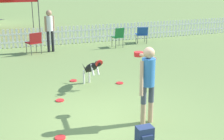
{
  "coord_description": "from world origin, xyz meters",
  "views": [
    {
      "loc": [
        -1.94,
        -5.89,
        3.11
      ],
      "look_at": [
        0.56,
        1.13,
        0.81
      ],
      "focal_mm": 50.0,
      "sensor_mm": 36.0,
      "label": 1
    }
  ],
  "objects": [
    {
      "name": "backpack_on_grass",
      "position": [
        0.42,
        -1.13,
        0.18
      ],
      "size": [
        0.32,
        0.26,
        0.36
      ],
      "color": "navy",
      "rests_on": "ground_plane"
    },
    {
      "name": "frisbee_near_dog",
      "position": [
        -0.05,
        2.93,
        0.01
      ],
      "size": [
        0.21,
        0.21,
        0.02
      ],
      "color": "red",
      "rests_on": "ground_plane"
    },
    {
      "name": "folding_chair_green_right",
      "position": [
        2.84,
        6.7,
        0.54
      ],
      "size": [
        0.48,
        0.5,
        0.89
      ],
      "rotation": [
        0.0,
        0.0,
        3.27
      ],
      "color": "#333338",
      "rests_on": "ground_plane"
    },
    {
      "name": "picket_fence",
      "position": [
        -0.0,
        8.13,
        0.42
      ],
      "size": [
        19.84,
        0.04,
        0.84
      ],
      "color": "white",
      "rests_on": "ground_plane"
    },
    {
      "name": "spectator_standing",
      "position": [
        -0.09,
        6.91,
        1.06
      ],
      "size": [
        0.41,
        0.27,
        1.73
      ],
      "rotation": [
        0.0,
        0.0,
        3.27
      ],
      "color": "black",
      "rests_on": "ground_plane"
    },
    {
      "name": "leaping_dog",
      "position": [
        0.35,
        2.25,
        0.57
      ],
      "size": [
        0.4,
        1.17,
        0.92
      ],
      "rotation": [
        0.0,
        0.0,
        -2.96
      ],
      "color": "black",
      "rests_on": "ground_plane"
    },
    {
      "name": "ground_plane",
      "position": [
        0.0,
        0.0,
        0.0
      ],
      "size": [
        240.0,
        240.0,
        0.0
      ],
      "primitive_type": "plane",
      "color": "olive"
    },
    {
      "name": "frisbee_midfield",
      "position": [
        -1.06,
        -0.37,
        0.01
      ],
      "size": [
        0.21,
        0.21,
        0.02
      ],
      "color": "red",
      "rests_on": "ground_plane"
    },
    {
      "name": "folding_chair_blue_left",
      "position": [
        -0.76,
        6.74,
        0.53
      ],
      "size": [
        0.67,
        0.68,
        0.89
      ],
      "rotation": [
        0.0,
        0.0,
        3.49
      ],
      "color": "#333338",
      "rests_on": "ground_plane"
    },
    {
      "name": "handler_person",
      "position": [
        0.84,
        -0.29,
        1.07
      ],
      "size": [
        0.48,
        1.05,
        1.69
      ],
      "rotation": [
        0.0,
        0.0,
        0.19
      ],
      "color": "tan",
      "rests_on": "ground_plane"
    },
    {
      "name": "frisbee_near_handler",
      "position": [
        -0.72,
        1.52,
        0.01
      ],
      "size": [
        0.21,
        0.21,
        0.02
      ],
      "color": "red",
      "rests_on": "ground_plane"
    },
    {
      "name": "frisbee_far_scatter",
      "position": [
        1.2,
        2.25,
        0.01
      ],
      "size": [
        0.21,
        0.21,
        0.02
      ],
      "color": "red",
      "rests_on": "ground_plane"
    },
    {
      "name": "folding_chair_center",
      "position": [
        4.19,
        7.17,
        0.46
      ],
      "size": [
        0.61,
        0.62,
        0.78
      ],
      "rotation": [
        0.0,
        0.0,
        2.92
      ],
      "color": "#333338",
      "rests_on": "ground_plane"
    }
  ]
}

